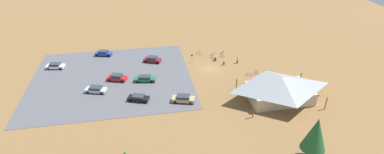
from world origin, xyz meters
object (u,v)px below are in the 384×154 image
object	(u,v)px
car_tan_near_entry	(183,99)
car_maroon_mid_lot	(152,59)
bicycle_yellow_lone_west	(266,72)
bicycle_blue_near_porch	(275,77)
bicycle_red_lone_east	(222,56)
trash_bin	(215,59)
bicycle_black_edge_north	(222,53)
bike_pavilion	(280,86)
car_blue_inner_stall	(104,53)
pine_center	(316,134)
visitor_at_bikes	(224,62)
car_white_far_end	(55,66)
car_red_second_row	(117,77)
car_silver_back_corner	(96,89)
car_green_aisle_side	(145,79)
visitor_crossing_yard	(237,60)
bicycle_teal_back_row	(212,57)
bicycle_white_yard_right	(213,54)
bicycle_purple_near_sign	(249,75)
bicycle_silver_trailside	(256,72)
car_black_by_curb	(138,98)
lot_sign	(192,57)
bicycle_orange_front_row	(199,53)

from	to	relation	value
car_tan_near_entry	car_maroon_mid_lot	xyz separation A→B (m)	(4.82, -19.50, 0.01)
bicycle_yellow_lone_west	car_maroon_mid_lot	xyz separation A→B (m)	(25.82, -11.20, 0.43)
bicycle_blue_near_porch	bicycle_red_lone_east	bearing A→B (deg)	-56.23
trash_bin	bicycle_black_edge_north	xyz separation A→B (m)	(-2.92, -3.73, -0.08)
bike_pavilion	car_blue_inner_stall	bearing A→B (deg)	-37.68
pine_center	visitor_at_bikes	size ratio (longest dim) A/B	4.68
car_white_far_end	visitor_at_bikes	bearing A→B (deg)	172.25
car_red_second_row	visitor_at_bikes	bearing A→B (deg)	-172.92
car_silver_back_corner	car_green_aisle_side	distance (m)	10.85
bike_pavilion	bicycle_yellow_lone_west	world-z (taller)	bike_pavilion
bicycle_black_edge_north	visitor_crossing_yard	bearing A→B (deg)	110.03
trash_bin	pine_center	size ratio (longest dim) A/B	0.12
bicycle_teal_back_row	bicycle_white_yard_right	size ratio (longest dim) A/B	1.23
bicycle_yellow_lone_west	visitor_crossing_yard	world-z (taller)	visitor_crossing_yard
trash_bin	bicycle_purple_near_sign	world-z (taller)	trash_bin
bicycle_silver_trailside	car_black_by_curb	bearing A→B (deg)	13.91
pine_center	visitor_crossing_yard	bearing A→B (deg)	-88.86
car_tan_near_entry	car_maroon_mid_lot	distance (m)	20.09
bike_pavilion	bicycle_purple_near_sign	bearing A→B (deg)	-76.44
visitor_at_bikes	car_red_second_row	bearing A→B (deg)	7.08
visitor_crossing_yard	trash_bin	bearing A→B (deg)	-24.66
bicycle_silver_trailside	car_maroon_mid_lot	world-z (taller)	car_maroon_mid_lot
bike_pavilion	bicycle_purple_near_sign	distance (m)	11.13
pine_center	car_white_far_end	distance (m)	60.49
lot_sign	bicycle_blue_near_porch	world-z (taller)	lot_sign
bicycle_orange_front_row	car_maroon_mid_lot	world-z (taller)	car_maroon_mid_lot
bicycle_yellow_lone_west	bicycle_black_edge_north	xyz separation A→B (m)	(7.03, -12.76, 0.02)
bicycle_silver_trailside	visitor_crossing_yard	world-z (taller)	visitor_crossing_yard
car_maroon_mid_lot	visitor_crossing_yard	distance (m)	21.49
bicycle_teal_back_row	visitor_at_bikes	world-z (taller)	visitor_at_bikes
trash_bin	bicycle_red_lone_east	size ratio (longest dim) A/B	0.61
car_black_by_curb	car_blue_inner_stall	size ratio (longest dim) A/B	1.00
bike_pavilion	bicycle_teal_back_row	xyz separation A→B (m)	(8.69, -21.26, -2.59)
bike_pavilion	bicycle_black_edge_north	world-z (taller)	bike_pavilion
bike_pavilion	bicycle_black_edge_north	bearing A→B (deg)	-77.19
bicycle_teal_back_row	car_maroon_mid_lot	world-z (taller)	car_maroon_mid_lot
bicycle_white_yard_right	bicycle_silver_trailside	xyz separation A→B (m)	(-7.60, 11.76, -0.01)
pine_center	bicycle_orange_front_row	world-z (taller)	pine_center
bicycle_yellow_lone_west	car_silver_back_corner	xyz separation A→B (m)	(38.68, 1.24, 0.35)
bicycle_purple_near_sign	trash_bin	bearing A→B (deg)	-58.40
bike_pavilion	bicycle_white_yard_right	size ratio (longest dim) A/B	10.31
bicycle_blue_near_porch	car_white_far_end	distance (m)	52.58
bicycle_red_lone_east	car_green_aisle_side	world-z (taller)	car_green_aisle_side
trash_bin	car_maroon_mid_lot	world-z (taller)	car_maroon_mid_lot
car_black_by_curb	bicycle_silver_trailside	bearing A→B (deg)	-166.09
lot_sign	car_black_by_curb	size ratio (longest dim) A/B	0.48
bicycle_orange_front_row	bicycle_red_lone_east	bearing A→B (deg)	153.76
bicycle_teal_back_row	bicycle_silver_trailside	distance (m)	12.80
car_red_second_row	bicycle_blue_near_porch	bearing A→B (deg)	170.96
car_tan_near_entry	car_blue_inner_stall	distance (m)	30.97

